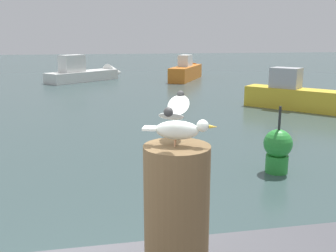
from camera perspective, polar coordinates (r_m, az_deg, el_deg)
The scene contains 6 objects.
mooring_post at distance 2.17m, azimuth 1.28°, elevation -12.74°, with size 0.36×0.36×0.77m, color brown.
seagull at distance 2.00m, azimuth 1.47°, elevation 0.54°, with size 0.39×0.57×0.26m.
boat_orange at distance 24.62m, azimuth 2.87°, elevation 8.09°, with size 3.27×4.97×1.54m.
boat_white at distance 24.42m, azimuth -11.50°, elevation 7.67°, with size 5.05×4.46×1.85m.
boat_yellow at distance 14.95m, azimuth 19.39°, elevation 4.13°, with size 3.61×3.90×1.51m.
channel_buoy at distance 7.88m, azimuth 15.87°, elevation -3.29°, with size 0.56×0.56×1.33m.
Camera 1 is at (0.54, -2.33, 2.62)m, focal length 41.32 mm.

